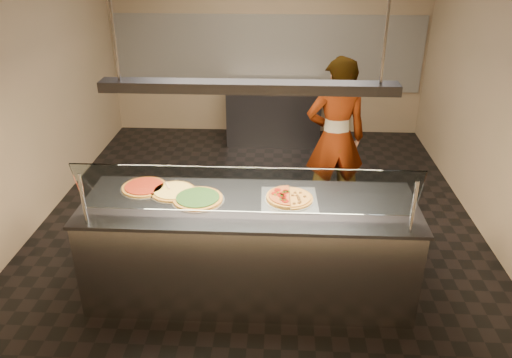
# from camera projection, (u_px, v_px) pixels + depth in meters

# --- Properties ---
(ground) EXTENTS (5.00, 6.00, 0.02)m
(ground) POSITION_uv_depth(u_px,v_px,m) (258.00, 221.00, 5.82)
(ground) COLOR black
(ground) RESTS_ON ground
(wall_back) EXTENTS (5.00, 0.02, 3.00)m
(wall_back) POSITION_uv_depth(u_px,v_px,m) (267.00, 40.00, 7.85)
(wall_back) COLOR tan
(wall_back) RESTS_ON ground
(wall_front) EXTENTS (5.00, 0.02, 3.00)m
(wall_front) POSITION_uv_depth(u_px,v_px,m) (230.00, 274.00, 2.45)
(wall_front) COLOR tan
(wall_front) RESTS_ON ground
(wall_left) EXTENTS (0.02, 6.00, 3.00)m
(wall_left) POSITION_uv_depth(u_px,v_px,m) (22.00, 92.00, 5.27)
(wall_left) COLOR tan
(wall_left) RESTS_ON ground
(wall_right) EXTENTS (0.02, 6.00, 3.00)m
(wall_right) POSITION_uv_depth(u_px,v_px,m) (506.00, 100.00, 5.04)
(wall_right) COLOR tan
(wall_right) RESTS_ON ground
(tile_band) EXTENTS (4.90, 0.02, 1.20)m
(tile_band) POSITION_uv_depth(u_px,v_px,m) (267.00, 54.00, 7.91)
(tile_band) COLOR silver
(tile_band) RESTS_ON wall_back
(serving_counter) EXTENTS (2.88, 0.94, 0.93)m
(serving_counter) POSITION_uv_depth(u_px,v_px,m) (250.00, 248.00, 4.48)
(serving_counter) COLOR #B7B7BC
(serving_counter) RESTS_ON ground
(sneeze_guard) EXTENTS (2.64, 0.18, 0.54)m
(sneeze_guard) POSITION_uv_depth(u_px,v_px,m) (246.00, 191.00, 3.84)
(sneeze_guard) COLOR #B7B7BC
(sneeze_guard) RESTS_ON serving_counter
(perforated_tray) EXTENTS (0.50, 0.50, 0.01)m
(perforated_tray) POSITION_uv_depth(u_px,v_px,m) (289.00, 199.00, 4.33)
(perforated_tray) COLOR silver
(perforated_tray) RESTS_ON serving_counter
(half_pizza_pepperoni) EXTENTS (0.21, 0.41, 0.05)m
(half_pizza_pepperoni) POSITION_uv_depth(u_px,v_px,m) (278.00, 196.00, 4.32)
(half_pizza_pepperoni) COLOR #955B1E
(half_pizza_pepperoni) RESTS_ON perforated_tray
(half_pizza_sausage) EXTENTS (0.21, 0.41, 0.04)m
(half_pizza_sausage) POSITION_uv_depth(u_px,v_px,m) (301.00, 198.00, 4.31)
(half_pizza_sausage) COLOR #955B1E
(half_pizza_sausage) RESTS_ON perforated_tray
(pizza_spinach) EXTENTS (0.46, 0.46, 0.03)m
(pizza_spinach) POSITION_uv_depth(u_px,v_px,m) (198.00, 198.00, 4.32)
(pizza_spinach) COLOR silver
(pizza_spinach) RESTS_ON serving_counter
(pizza_cheese) EXTENTS (0.42, 0.42, 0.03)m
(pizza_cheese) POSITION_uv_depth(u_px,v_px,m) (173.00, 191.00, 4.45)
(pizza_cheese) COLOR silver
(pizza_cheese) RESTS_ON serving_counter
(pizza_tomato) EXTENTS (0.43, 0.43, 0.03)m
(pizza_tomato) POSITION_uv_depth(u_px,v_px,m) (144.00, 187.00, 4.52)
(pizza_tomato) COLOR silver
(pizza_tomato) RESTS_ON serving_counter
(pizza_spatula) EXTENTS (0.25, 0.21, 0.02)m
(pizza_spatula) POSITION_uv_depth(u_px,v_px,m) (173.00, 187.00, 4.48)
(pizza_spatula) COLOR #B7B7BC
(pizza_spatula) RESTS_ON pizza_spinach
(prep_table) EXTENTS (1.48, 0.74, 0.93)m
(prep_table) POSITION_uv_depth(u_px,v_px,m) (274.00, 113.00, 7.89)
(prep_table) COLOR #3C3C41
(prep_table) RESTS_ON ground
(worker) EXTENTS (0.73, 0.53, 1.86)m
(worker) POSITION_uv_depth(u_px,v_px,m) (336.00, 139.00, 5.62)
(worker) COLOR black
(worker) RESTS_ON ground
(heat_lamp_housing) EXTENTS (2.30, 0.18, 0.08)m
(heat_lamp_housing) POSITION_uv_depth(u_px,v_px,m) (248.00, 87.00, 3.83)
(heat_lamp_housing) COLOR #3C3C41
(heat_lamp_housing) RESTS_ON ceiling
(lamp_rod_left) EXTENTS (0.02, 0.02, 1.01)m
(lamp_rod_left) POSITION_uv_depth(u_px,v_px,m) (111.00, 12.00, 3.63)
(lamp_rod_left) COLOR #B7B7BC
(lamp_rod_left) RESTS_ON ceiling
(lamp_rod_right) EXTENTS (0.02, 0.02, 1.01)m
(lamp_rod_right) POSITION_uv_depth(u_px,v_px,m) (388.00, 14.00, 3.54)
(lamp_rod_right) COLOR #B7B7BC
(lamp_rod_right) RESTS_ON ceiling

